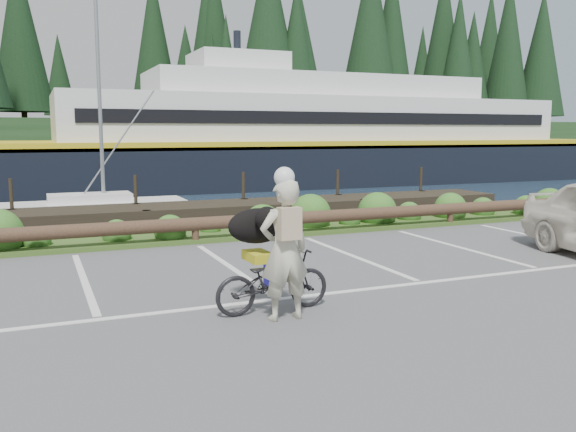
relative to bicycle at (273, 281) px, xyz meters
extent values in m
plane|color=#4E4D4F|center=(0.30, 0.94, -0.44)|extent=(72.00, 72.00, 0.00)
plane|color=#1C2F43|center=(0.30, 48.94, -1.64)|extent=(160.00, 160.00, 0.00)
cube|color=#3D5B21|center=(0.30, 6.24, -0.39)|extent=(34.00, 1.60, 0.10)
imported|color=black|center=(0.00, 0.00, 0.00)|extent=(1.71, 0.66, 0.89)
imported|color=beige|center=(0.02, -0.39, 0.51)|extent=(0.71, 0.48, 1.90)
ellipsoid|color=black|center=(-0.02, 0.54, 0.70)|extent=(0.48, 0.92, 0.52)
camera|label=1|loc=(-3.01, -7.73, 2.06)|focal=38.00mm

